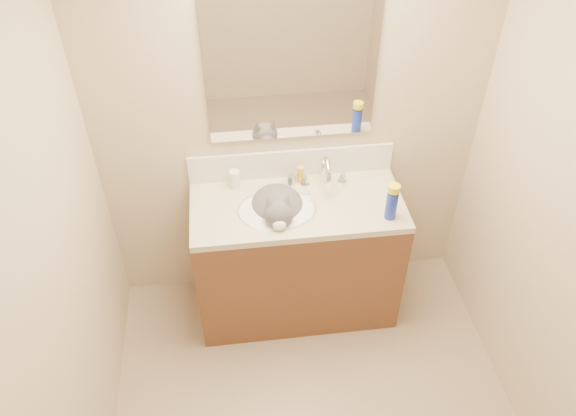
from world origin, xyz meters
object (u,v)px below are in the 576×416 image
object	(u,v)px
pill_bottle	(235,179)
amber_bottle	(300,174)
vanity_cabinet	(297,260)
spray_can	(391,205)
cat	(278,209)
silver_jar	(291,180)
faucet	(325,175)
basin	(277,219)

from	to	relation	value
pill_bottle	amber_bottle	world-z (taller)	pill_bottle
vanity_cabinet	spray_can	world-z (taller)	spray_can
cat	amber_bottle	bearing A→B (deg)	56.27
pill_bottle	amber_bottle	distance (m)	0.38
spray_can	amber_bottle	bearing A→B (deg)	139.52
vanity_cabinet	amber_bottle	world-z (taller)	amber_bottle
silver_jar	spray_can	distance (m)	0.61
faucet	cat	xyz separation A→B (m)	(-0.29, -0.14, -0.11)
vanity_cabinet	faucet	distance (m)	0.58
pill_bottle	cat	bearing A→B (deg)	-42.22
faucet	amber_bottle	size ratio (longest dim) A/B	2.72
vanity_cabinet	faucet	xyz separation A→B (m)	(0.18, 0.14, 0.54)
silver_jar	faucet	bearing A→B (deg)	-14.59
basin	amber_bottle	xyz separation A→B (m)	(0.16, 0.23, 0.12)
basin	spray_can	size ratio (longest dim) A/B	2.64
cat	pill_bottle	distance (m)	0.31
faucet	silver_jar	bearing A→B (deg)	165.41
pill_bottle	silver_jar	distance (m)	0.33
amber_bottle	cat	bearing A→B (deg)	-126.96
basin	pill_bottle	world-z (taller)	pill_bottle
amber_bottle	spray_can	bearing A→B (deg)	-40.48
pill_bottle	silver_jar	bearing A→B (deg)	-2.37
vanity_cabinet	faucet	bearing A→B (deg)	37.29
spray_can	basin	bearing A→B (deg)	166.85
amber_bottle	basin	bearing A→B (deg)	-125.22
vanity_cabinet	cat	world-z (taller)	cat
silver_jar	amber_bottle	size ratio (longest dim) A/B	0.58
vanity_cabinet	basin	world-z (taller)	basin
cat	pill_bottle	size ratio (longest dim) A/B	4.00
basin	cat	world-z (taller)	cat
faucet	amber_bottle	xyz separation A→B (m)	(-0.14, 0.07, -0.03)
faucet	silver_jar	distance (m)	0.20
amber_bottle	spray_can	xyz separation A→B (m)	(0.44, -0.37, 0.03)
cat	silver_jar	size ratio (longest dim) A/B	7.38
cat	silver_jar	xyz separation A→B (m)	(0.10, 0.19, 0.05)
faucet	silver_jar	world-z (taller)	faucet
cat	amber_bottle	world-z (taller)	cat
faucet	spray_can	size ratio (longest dim) A/B	1.64
silver_jar	amber_bottle	distance (m)	0.06
cat	spray_can	size ratio (longest dim) A/B	2.59
basin	silver_jar	world-z (taller)	silver_jar
basin	pill_bottle	xyz separation A→B (m)	(-0.22, 0.23, 0.13)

